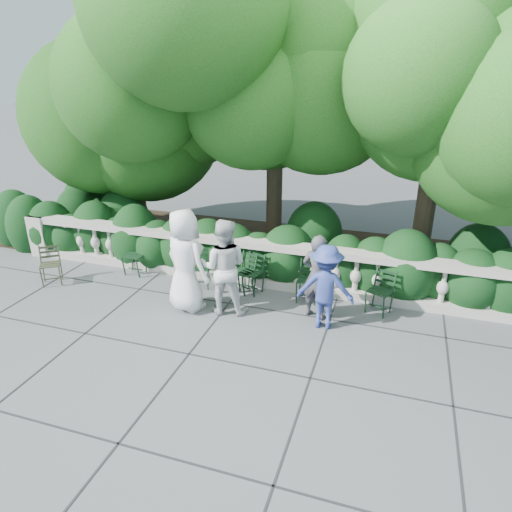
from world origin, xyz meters
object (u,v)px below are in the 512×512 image
(chair_d, at_px, (247,295))
(chair_e, at_px, (305,304))
(chair_c, at_px, (238,294))
(person_casual_man, at_px, (224,267))
(chair_a, at_px, (132,276))
(chair_b, at_px, (200,290))
(chair_f, at_px, (374,315))
(chair_weathered, at_px, (53,286))
(person_woman_grey, at_px, (317,277))
(person_businessman, at_px, (185,261))
(person_older_blue, at_px, (326,287))

(chair_d, relative_size, chair_e, 1.00)
(chair_c, height_order, person_casual_man, person_casual_man)
(chair_a, height_order, chair_b, same)
(chair_e, xyz_separation_m, chair_f, (1.32, -0.03, 0.00))
(chair_a, height_order, person_casual_man, person_casual_man)
(chair_b, xyz_separation_m, chair_e, (2.24, 0.08, 0.00))
(chair_d, xyz_separation_m, chair_e, (1.22, -0.02, 0.00))
(chair_weathered, bearing_deg, chair_b, -21.10)
(chair_a, height_order, chair_f, same)
(chair_b, relative_size, chair_c, 1.00)
(chair_a, xyz_separation_m, person_woman_grey, (4.21, -0.47, 0.81))
(chair_c, xyz_separation_m, person_woman_grey, (1.68, -0.42, 0.81))
(chair_f, xyz_separation_m, person_woman_grey, (-1.05, -0.37, 0.81))
(chair_d, relative_size, person_woman_grey, 0.52)
(person_businessman, xyz_separation_m, person_casual_man, (0.72, 0.12, -0.07))
(chair_a, relative_size, chair_d, 1.00)
(chair_b, relative_size, person_woman_grey, 0.52)
(chair_e, height_order, person_casual_man, person_casual_man)
(chair_c, height_order, chair_d, same)
(chair_e, height_order, person_woman_grey, person_woman_grey)
(chair_a, distance_m, chair_e, 3.94)
(chair_f, height_order, person_older_blue, person_older_blue)
(chair_f, height_order, chair_weathered, same)
(chair_weathered, height_order, person_businessman, person_businessman)
(chair_f, relative_size, person_casual_man, 0.46)
(chair_d, distance_m, person_woman_grey, 1.75)
(chair_c, relative_size, person_casual_man, 0.46)
(chair_b, height_order, chair_c, same)
(person_businessman, xyz_separation_m, person_older_blue, (2.60, 0.15, -0.21))
(chair_c, relative_size, person_woman_grey, 0.52)
(chair_c, bearing_deg, chair_b, -147.62)
(person_woman_grey, bearing_deg, person_businessman, 25.31)
(chair_e, bearing_deg, chair_weathered, -171.62)
(chair_b, xyz_separation_m, chair_c, (0.83, 0.10, 0.00))
(person_woman_grey, xyz_separation_m, person_older_blue, (0.21, -0.29, -0.03))
(chair_b, bearing_deg, person_woman_grey, -26.66)
(chair_d, bearing_deg, chair_weathered, -148.80)
(chair_a, bearing_deg, person_woman_grey, -5.17)
(chair_b, height_order, chair_weathered, same)
(chair_a, relative_size, chair_weathered, 1.00)
(chair_b, xyz_separation_m, chair_weathered, (-3.03, -0.80, 0.00))
(chair_d, height_order, person_older_blue, person_older_blue)
(person_businessman, relative_size, person_older_blue, 1.28)
(chair_c, bearing_deg, chair_d, 27.18)
(chair_b, relative_size, person_businessman, 0.43)
(chair_weathered, distance_m, person_woman_grey, 5.62)
(chair_f, xyz_separation_m, chair_weathered, (-6.59, -0.86, 0.00))
(chair_f, bearing_deg, person_woman_grey, -138.74)
(person_businessman, distance_m, person_older_blue, 2.61)
(chair_d, xyz_separation_m, person_woman_grey, (1.49, -0.42, 0.81))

